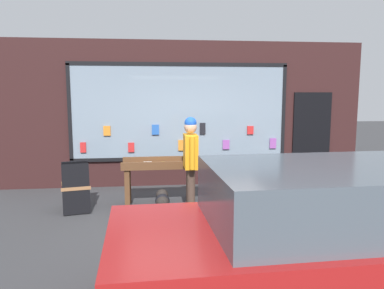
# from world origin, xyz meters

# --- Properties ---
(ground_plane) EXTENTS (40.00, 40.00, 0.00)m
(ground_plane) POSITION_xyz_m (0.00, 0.00, 0.00)
(ground_plane) COLOR #38383A
(shopfront_facade) EXTENTS (8.19, 0.29, 3.23)m
(shopfront_facade) POSITION_xyz_m (0.03, 2.39, 1.61)
(shopfront_facade) COLOR #331919
(shopfront_facade) RESTS_ON ground_plane
(display_table_main) EXTENTS (2.61, 0.65, 0.87)m
(display_table_main) POSITION_xyz_m (-0.00, 0.81, 0.70)
(display_table_main) COLOR brown
(display_table_main) RESTS_ON ground_plane
(person_browsing) EXTENTS (0.22, 0.67, 1.69)m
(person_browsing) POSITION_xyz_m (-0.09, 0.25, 0.99)
(person_browsing) COLOR #4C382D
(person_browsing) RESTS_ON ground_plane
(small_dog) EXTENTS (0.25, 0.62, 0.43)m
(small_dog) POSITION_xyz_m (-0.59, 0.11, 0.28)
(small_dog) COLOR black
(small_dog) RESTS_ON ground_plane
(sandwich_board_sign) EXTENTS (0.60, 0.81, 0.85)m
(sandwich_board_sign) POSITION_xyz_m (-2.12, 0.71, 0.44)
(sandwich_board_sign) COLOR black
(sandwich_board_sign) RESTS_ON ground_plane
(parked_car) EXTENTS (4.38, 2.04, 1.41)m
(parked_car) POSITION_xyz_m (0.98, -2.75, 0.74)
(parked_car) COLOR #A51919
(parked_car) RESTS_ON ground_plane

